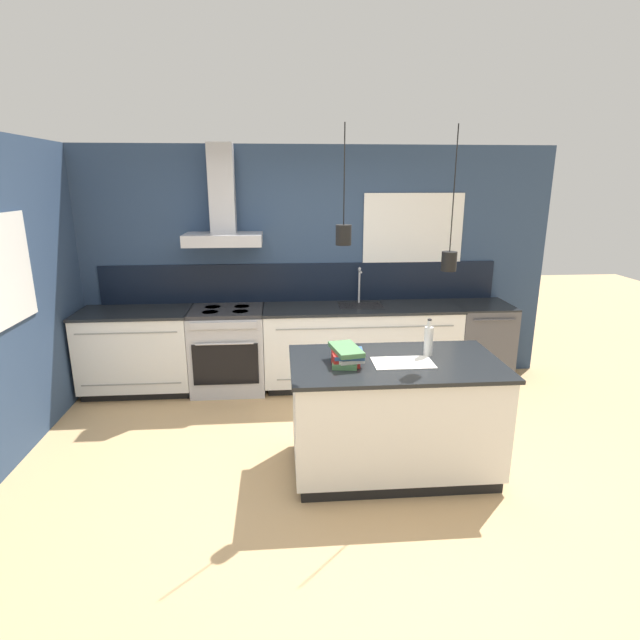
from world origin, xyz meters
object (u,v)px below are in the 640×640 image
oven_range (228,349)px  bottle_on_island (428,340)px  book_stack (347,355)px  dishwasher (480,343)px  red_supply_box (346,359)px

oven_range → bottle_on_island: bearing=-42.8°
book_stack → dishwasher: bearing=44.6°
dishwasher → red_supply_box: (-1.77, -1.76, 0.50)m
oven_range → red_supply_box: size_ratio=4.64×
bottle_on_island → book_stack: size_ratio=0.81×
bottle_on_island → red_supply_box: 0.69m
dishwasher → bottle_on_island: (-1.10, -1.60, 0.58)m
oven_range → bottle_on_island: (1.72, -1.59, 0.58)m
oven_range → dishwasher: size_ratio=1.00×
oven_range → book_stack: (1.06, -1.72, 0.52)m
oven_range → dishwasher: (2.82, 0.00, 0.00)m
dishwasher → bottle_on_island: 2.02m
dishwasher → bottle_on_island: bottle_on_island is taller
oven_range → bottle_on_island: size_ratio=3.08×
oven_range → red_supply_box: (1.05, -1.76, 0.50)m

